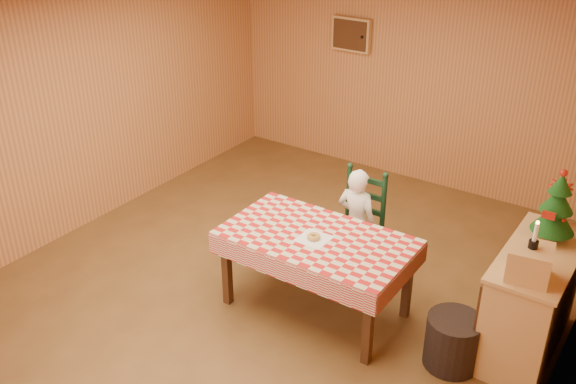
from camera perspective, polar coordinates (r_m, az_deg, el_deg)
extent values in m
plane|color=brown|center=(6.25, -1.04, -8.49)|extent=(6.00, 6.00, 0.00)
cube|color=#C67F47|center=(8.07, 11.39, 9.73)|extent=(5.00, 0.10, 2.60)
cube|color=#C67F47|center=(7.23, -17.70, 6.94)|extent=(0.10, 6.00, 2.60)
cube|color=#A1613B|center=(5.19, -1.29, 15.60)|extent=(5.00, 6.00, 0.10)
cube|color=tan|center=(8.28, 5.66, 13.78)|extent=(0.52, 0.08, 0.42)
cube|color=#452612|center=(8.24, 5.50, 13.73)|extent=(0.46, 0.02, 0.36)
sphere|color=black|center=(8.14, 6.59, 13.52)|extent=(0.04, 0.04, 0.04)
cube|color=#452612|center=(5.58, 2.57, -4.40)|extent=(1.60, 0.90, 0.06)
cube|color=#452612|center=(5.89, -5.45, -7.00)|extent=(0.07, 0.07, 0.69)
cube|color=#452612|center=(5.25, 7.13, -11.93)|extent=(0.07, 0.07, 0.69)
cube|color=#452612|center=(6.38, -1.25, -3.95)|extent=(0.07, 0.07, 0.69)
cube|color=#452612|center=(5.80, 10.57, -8.00)|extent=(0.07, 0.07, 0.69)
cube|color=red|center=(5.56, 2.58, -4.05)|extent=(1.64, 0.94, 0.02)
cube|color=red|center=(5.28, -0.16, -7.16)|extent=(1.64, 0.02, 0.18)
cube|color=red|center=(5.96, 4.94, -2.93)|extent=(1.64, 0.02, 0.18)
cube|color=#335B29|center=(6.02, -4.10, -2.60)|extent=(0.02, 0.94, 0.18)
cube|color=#335B29|center=(5.30, 10.16, -7.48)|extent=(0.02, 0.94, 0.18)
cube|color=black|center=(6.28, 6.04, -3.77)|extent=(0.44, 0.40, 0.04)
cylinder|color=black|center=(6.34, 3.69, -5.68)|extent=(0.04, 0.04, 0.41)
cylinder|color=black|center=(6.20, 6.73, -6.72)|extent=(0.04, 0.04, 0.41)
cylinder|color=black|center=(6.60, 5.21, -4.35)|extent=(0.04, 0.04, 0.41)
cylinder|color=black|center=(6.45, 8.16, -5.31)|extent=(0.04, 0.04, 0.41)
cylinder|color=black|center=(6.33, 5.41, -0.13)|extent=(0.05, 0.05, 0.60)
sphere|color=black|center=(6.20, 5.53, 2.33)|extent=(0.06, 0.06, 0.06)
cylinder|color=black|center=(6.18, 8.48, -1.03)|extent=(0.05, 0.05, 0.60)
sphere|color=black|center=(6.05, 8.67, 1.47)|extent=(0.06, 0.06, 0.06)
cube|color=black|center=(6.31, 6.87, -1.54)|extent=(0.38, 0.03, 0.05)
cube|color=black|center=(6.24, 6.95, -0.25)|extent=(0.38, 0.03, 0.05)
cube|color=black|center=(6.17, 7.03, 1.07)|extent=(0.38, 0.03, 0.05)
imported|color=white|center=(6.21, 6.10, -2.71)|extent=(0.41, 0.27, 1.12)
cube|color=white|center=(5.52, 2.30, -4.17)|extent=(0.26, 0.26, 0.00)
torus|color=gold|center=(5.51, 2.31, -3.98)|extent=(0.15, 0.15, 0.04)
cube|color=tan|center=(5.66, 20.78, -9.16)|extent=(0.50, 1.20, 0.90)
cube|color=tan|center=(5.41, 21.57, -5.16)|extent=(0.54, 1.24, 0.03)
cube|color=#452612|center=(5.70, 18.26, -8.42)|extent=(0.02, 1.20, 0.80)
cube|color=tan|center=(5.00, 20.69, -5.88)|extent=(0.34, 0.34, 0.25)
cylinder|color=#452612|center=(5.60, 22.31, -3.52)|extent=(0.04, 0.04, 0.08)
cone|color=#0C360F|center=(5.53, 22.60, -2.09)|extent=(0.34, 0.34, 0.24)
cone|color=#0C360F|center=(5.46, 22.89, -0.62)|extent=(0.26, 0.26, 0.20)
cone|color=#0C360F|center=(5.40, 23.15, 0.70)|extent=(0.18, 0.18, 0.16)
sphere|color=maroon|center=(5.36, 23.32, 1.56)|extent=(0.06, 0.06, 0.06)
cube|color=maroon|center=(5.36, 22.16, -1.94)|extent=(0.10, 0.02, 0.06)
sphere|color=maroon|center=(5.45, 23.31, -2.29)|extent=(0.04, 0.04, 0.04)
sphere|color=maroon|center=(5.54, 22.21, -0.78)|extent=(0.04, 0.04, 0.04)
sphere|color=maroon|center=(5.52, 23.57, 0.01)|extent=(0.04, 0.04, 0.04)
imported|color=maroon|center=(5.81, 22.80, -0.83)|extent=(0.27, 0.27, 0.38)
cylinder|color=black|center=(4.92, 20.98, -4.36)|extent=(0.07, 0.07, 0.06)
cylinder|color=white|center=(4.88, 21.17, -3.35)|extent=(0.03, 0.03, 0.14)
sphere|color=orange|center=(4.84, 21.33, -2.51)|extent=(0.02, 0.02, 0.02)
cylinder|color=black|center=(5.44, 14.44, -12.75)|extent=(0.59, 0.59, 0.45)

